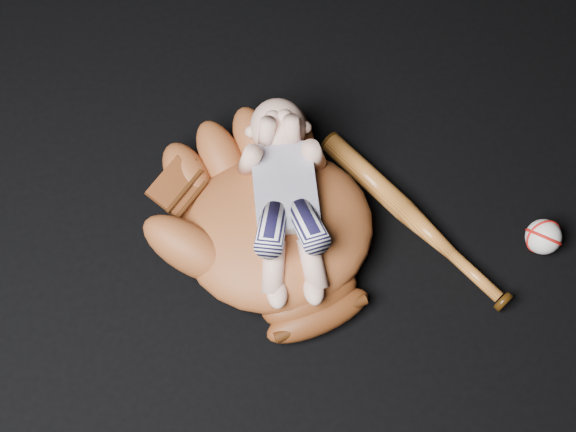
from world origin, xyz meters
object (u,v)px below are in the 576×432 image
Objects in this scene: baseball_bat at (414,219)px; baseball at (543,237)px; baseball_glove at (278,225)px; newborn_baby at (287,201)px.

baseball is (0.22, -0.09, 0.01)m from baseball_bat.
baseball_bat is (0.25, -0.01, -0.05)m from baseball_glove.
newborn_baby is 0.84× the size of baseball_bat.
newborn_baby reaches higher than baseball_bat.
newborn_baby is (0.02, 0.01, 0.06)m from baseball_glove.
baseball_glove reaches higher than baseball_bat.
baseball_glove is 0.26m from baseball_bat.
baseball_glove is 0.06m from newborn_baby.
baseball is at bearing -24.91° from baseball_glove.
baseball_glove is 1.07× the size of baseball_bat.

